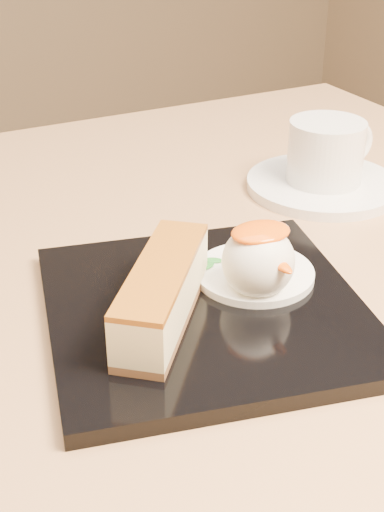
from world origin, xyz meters
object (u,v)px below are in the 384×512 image
dessert_plate (205,310)px  coffee_cup (327,150)px  cheesecake (162,293)px  saucer (323,185)px  ice_cream_scoop (258,261)px  table (216,413)px

dessert_plate → coffee_cup: (0.21, 0.15, 0.04)m
cheesecake → saucer: size_ratio=0.83×
dessert_plate → cheesecake: size_ratio=1.78×
dessert_plate → saucer: 0.26m
ice_cream_scoop → coffee_cup: size_ratio=0.53×
ice_cream_scoop → saucer: bearing=41.7°
coffee_cup → dessert_plate: bearing=-151.6°
table → coffee_cup: 0.27m
table → ice_cream_scoop: bearing=-94.4°
ice_cream_scoop → dessert_plate: bearing=172.9°
ice_cream_scoop → saucer: ice_cream_scoop is taller
table → ice_cream_scoop: ice_cream_scoop is taller
coffee_cup → ice_cream_scoop: bearing=-144.8°
ice_cream_scoop → coffee_cup: (0.17, 0.15, 0.00)m
saucer → ice_cream_scoop: bearing=-138.3°
table → cheesecake: cheesecake is taller
table → coffee_cup: (0.17, 0.09, 0.20)m
dessert_plate → saucer: bearing=34.9°
dessert_plate → ice_cream_scoop: bearing=-7.1°
dessert_plate → ice_cream_scoop: 0.05m
cheesecake → saucer: (0.25, 0.15, -0.03)m
cheesecake → ice_cream_scoop: size_ratio=2.36×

